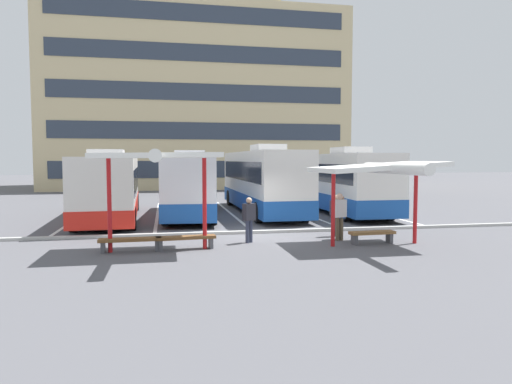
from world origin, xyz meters
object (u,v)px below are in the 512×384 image
Objects in this scene: coach_bus_2 at (262,182)px; bench_2 at (372,234)px; bench_0 at (130,241)px; waiting_passenger_0 at (249,217)px; waiting_shelter_0 at (157,158)px; coach_bus_3 at (341,183)px; waiting_passenger_1 at (339,213)px; coach_bus_1 at (191,186)px; coach_bus_0 at (110,188)px; waiting_passenger_2 at (336,213)px; waiting_passenger_3 at (341,214)px; bench_1 at (186,239)px; waiting_shelter_1 at (379,169)px.

coach_bus_2 reaches higher than bench_2.
bench_0 is 1.22× the size of waiting_passenger_0.
waiting_shelter_0 is at bearing -118.11° from coach_bus_2.
coach_bus_3 is at bearing 51.18° from waiting_passenger_0.
waiting_passenger_1 reaches higher than bench_0.
coach_bus_1 is 9.97m from waiting_passenger_1.
waiting_passenger_2 is at bearing -37.06° from coach_bus_0.
coach_bus_3 is (12.50, 0.65, 0.09)m from coach_bus_0.
waiting_passenger_3 is (3.51, 0.02, 0.01)m from waiting_passenger_0.
bench_1 is 1.14× the size of waiting_passenger_1.
coach_bus_1 reaches higher than bench_2.
waiting_passenger_1 is at bearing -104.04° from waiting_passenger_2.
coach_bus_3 is at bearing 0.09° from coach_bus_1.
bench_2 is at bearing -14.11° from waiting_passenger_0.
waiting_shelter_0 is 7.93m from bench_2.
waiting_passenger_3 is at bearing 8.38° from bench_1.
waiting_passenger_3 is (-0.10, -0.77, 0.03)m from waiting_passenger_2.
waiting_shelter_0 reaches higher than waiting_passenger_0.
waiting_shelter_1 is at bearing -6.10° from bench_1.
coach_bus_0 is 6.95× the size of waiting_passenger_2.
waiting_passenger_1 reaches higher than bench_2.
waiting_shelter_0 is 7.48m from waiting_shelter_1.
waiting_passenger_2 is (5.91, 1.62, 0.58)m from bench_1.
waiting_shelter_0 is 7.11m from waiting_passenger_3.
waiting_shelter_1 reaches higher than bench_0.
coach_bus_2 reaches higher than waiting_passenger_1.
coach_bus_0 is at bearing 105.64° from waiting_shelter_0.
bench_0 is (1.60, -8.70, -1.25)m from coach_bus_0.
waiting_shelter_1 is (8.36, -0.64, 2.34)m from bench_0.
bench_1 is at bearing -171.62° from waiting_passenger_3.
coach_bus_2 is at bearing 97.92° from waiting_passenger_2.
bench_1 is (0.90, 0.28, -2.70)m from waiting_shelter_0.
waiting_passenger_2 reaches higher than bench_2.
waiting_passenger_0 is 1.02× the size of waiting_passenger_2.
waiting_passenger_0 is (5.69, -7.81, -0.65)m from coach_bus_0.
bench_0 is 1.80m from bench_1.
waiting_shelter_0 is (2.50, -8.92, 1.44)m from coach_bus_0.
coach_bus_1 reaches higher than waiting_passenger_3.
coach_bus_1 is at bearing 119.92° from waiting_passenger_1.
waiting_passenger_1 is (-0.89, 0.89, 0.69)m from bench_2.
bench_0 is 1.24× the size of waiting_passenger_2.
bench_0 is (-0.90, 0.22, -2.70)m from waiting_shelter_0.
coach_bus_2 reaches higher than waiting_passenger_3.
coach_bus_2 is 4.49m from coach_bus_3.
coach_bus_1 is at bearing -166.87° from coach_bus_2.
waiting_passenger_3 is at bearing -40.25° from coach_bus_0.
coach_bus_0 is 6.83× the size of waiting_passenger_0.
waiting_shelter_1 is at bearing -19.83° from waiting_passenger_0.
coach_bus_0 is 5.59× the size of bench_0.
waiting_passenger_1 is (0.96, -9.57, -0.73)m from coach_bus_2.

